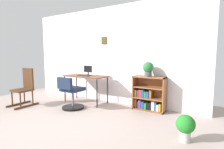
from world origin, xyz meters
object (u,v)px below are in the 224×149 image
at_px(bookshelf_low, 149,95).
at_px(potted_plant_floor, 185,126).
at_px(rocking_chair, 25,87).
at_px(desk, 86,78).
at_px(potted_plant_on_shelf, 148,68).
at_px(keyboard, 83,75).
at_px(office_chair, 71,95).
at_px(monitor, 88,71).

distance_m(bookshelf_low, potted_plant_floor, 1.54).
bearing_deg(rocking_chair, desk, 41.06).
relative_size(potted_plant_on_shelf, potted_plant_floor, 0.83).
bearing_deg(potted_plant_on_shelf, desk, -171.88).
xyz_separation_m(desk, bookshelf_low, (1.66, 0.28, -0.33)).
height_order(rocking_chair, bookshelf_low, rocking_chair).
bearing_deg(potted_plant_floor, keyboard, 163.04).
relative_size(office_chair, potted_plant_on_shelf, 2.31).
xyz_separation_m(desk, rocking_chair, (-1.15, -1.00, -0.20)).
bearing_deg(office_chair, desk, 97.14).
relative_size(desk, bookshelf_low, 1.48).
xyz_separation_m(monitor, potted_plant_on_shelf, (1.60, 0.19, 0.12)).
height_order(office_chair, potted_plant_floor, office_chair).
bearing_deg(monitor, office_chair, -87.40).
bearing_deg(office_chair, potted_plant_floor, -5.96).
bearing_deg(potted_plant_floor, office_chair, 174.04).
xyz_separation_m(monitor, keyboard, (-0.05, -0.12, -0.11)).
bearing_deg(desk, bookshelf_low, 9.70).
distance_m(desk, monitor, 0.19).
relative_size(desk, potted_plant_on_shelf, 3.50).
distance_m(monitor, rocking_chair, 1.64).
distance_m(keyboard, potted_plant_floor, 2.82).
distance_m(potted_plant_on_shelf, potted_plant_floor, 1.67).
bearing_deg(rocking_chair, potted_plant_floor, 1.76).
distance_m(rocking_chair, bookshelf_low, 3.09).
distance_m(desk, potted_plant_on_shelf, 1.69).
distance_m(keyboard, potted_plant_on_shelf, 1.70).
relative_size(office_chair, bookshelf_low, 0.98).
distance_m(monitor, keyboard, 0.18).
distance_m(monitor, potted_plant_on_shelf, 1.61).
xyz_separation_m(keyboard, office_chair, (0.08, -0.54, -0.41)).
xyz_separation_m(keyboard, bookshelf_low, (1.66, 0.36, -0.40)).
distance_m(monitor, office_chair, 0.84).
height_order(desk, keyboard, keyboard).
height_order(monitor, keyboard, monitor).
relative_size(keyboard, office_chair, 0.44).
height_order(keyboard, potted_plant_floor, keyboard).
bearing_deg(potted_plant_on_shelf, potted_plant_floor, -48.16).
height_order(rocking_chair, potted_plant_floor, rocking_chair).
bearing_deg(office_chair, potted_plant_on_shelf, 28.50).
distance_m(desk, keyboard, 0.10).
relative_size(desk, rocking_chair, 1.24).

